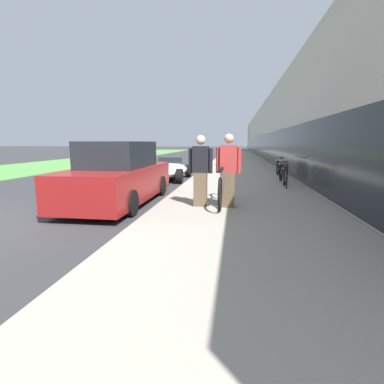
% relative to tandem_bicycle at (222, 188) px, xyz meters
% --- Properties ---
extents(sidewalk_slab, '(4.35, 70.00, 0.11)m').
position_rel_tandem_bicycle_xyz_m(sidewalk_slab, '(0.57, 18.23, -0.46)').
color(sidewalk_slab, gray).
rests_on(sidewalk_slab, ground).
extents(storefront_facade, '(10.01, 70.00, 5.33)m').
position_rel_tandem_bicycle_xyz_m(storefront_facade, '(7.78, 26.23, 2.14)').
color(storefront_facade, '#BCB7AD').
rests_on(storefront_facade, ground).
extents(lawn_strip, '(6.71, 70.00, 0.03)m').
position_rel_tandem_bicycle_xyz_m(lawn_strip, '(-12.90, 22.23, -0.50)').
color(lawn_strip, '#518E42').
rests_on(lawn_strip, ground).
extents(tandem_bicycle, '(0.52, 2.43, 0.98)m').
position_rel_tandem_bicycle_xyz_m(tandem_bicycle, '(0.00, 0.00, 0.00)').
color(tandem_bicycle, black).
rests_on(tandem_bicycle, sidewalk_slab).
extents(person_rider, '(0.59, 0.23, 1.73)m').
position_rel_tandem_bicycle_xyz_m(person_rider, '(0.16, -0.29, 0.46)').
color(person_rider, brown).
rests_on(person_rider, sidewalk_slab).
extents(person_bystander, '(0.58, 0.23, 1.70)m').
position_rel_tandem_bicycle_xyz_m(person_bystander, '(-0.50, -0.29, 0.44)').
color(person_bystander, brown).
rests_on(person_bystander, sidewalk_slab).
extents(bike_rack_hoop, '(0.05, 0.60, 0.84)m').
position_rel_tandem_bicycle_xyz_m(bike_rack_hoop, '(2.02, 3.12, 0.10)').
color(bike_rack_hoop, black).
rests_on(bike_rack_hoop, sidewalk_slab).
extents(cruiser_bike_nearest, '(0.52, 1.78, 0.85)m').
position_rel_tandem_bicycle_xyz_m(cruiser_bike_nearest, '(2.12, 4.31, -0.05)').
color(cruiser_bike_nearest, black).
rests_on(cruiser_bike_nearest, sidewalk_slab).
extents(cruiser_bike_middle, '(0.52, 1.79, 0.89)m').
position_rel_tandem_bicycle_xyz_m(cruiser_bike_middle, '(2.29, 6.52, -0.03)').
color(cruiser_bike_middle, black).
rests_on(cruiser_bike_middle, sidewalk_slab).
extents(parked_sedan_curbside, '(1.78, 4.57, 1.66)m').
position_rel_tandem_bicycle_xyz_m(parked_sedan_curbside, '(-2.76, 0.27, 0.23)').
color(parked_sedan_curbside, maroon).
rests_on(parked_sedan_curbside, ground).
extents(vintage_roadster_curbside, '(1.68, 3.90, 0.96)m').
position_rel_tandem_bicycle_xyz_m(vintage_roadster_curbside, '(-2.62, 5.48, -0.11)').
color(vintage_roadster_curbside, white).
rests_on(vintage_roadster_curbside, ground).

